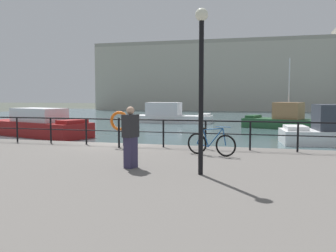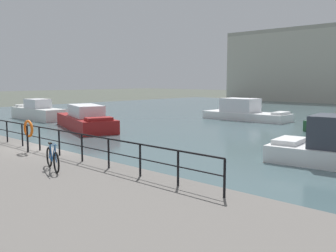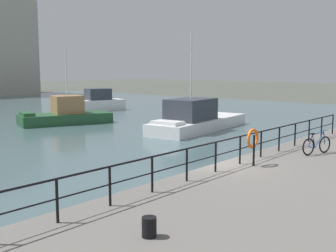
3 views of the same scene
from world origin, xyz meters
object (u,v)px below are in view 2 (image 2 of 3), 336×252
at_px(moored_white_yacht, 244,112).
at_px(parked_bicycle, 53,159).
at_px(life_ring_stand, 28,130).
at_px(moored_cabin_cruiser, 86,120).
at_px(moored_small_launch, 38,112).

distance_m(moored_white_yacht, parked_bicycle, 27.37).
height_order(parked_bicycle, life_ring_stand, life_ring_stand).
bearing_deg(moored_white_yacht, moored_cabin_cruiser, -111.72).
xyz_separation_m(moored_small_launch, moored_cabin_cruiser, (9.84, -1.01, -0.02)).
relative_size(moored_white_yacht, life_ring_stand, 6.28).
relative_size(moored_small_launch, moored_cabin_cruiser, 0.78).
bearing_deg(moored_white_yacht, life_ring_stand, -80.44).
distance_m(moored_small_launch, parked_bicycle, 26.76).
bearing_deg(parked_bicycle, moored_white_yacht, 124.88).
relative_size(moored_cabin_cruiser, life_ring_stand, 6.65).
distance_m(moored_small_launch, life_ring_stand, 23.07).
height_order(moored_white_yacht, parked_bicycle, moored_white_yacht).
height_order(moored_small_launch, moored_cabin_cruiser, moored_small_launch).
xyz_separation_m(moored_cabin_cruiser, parked_bicycle, (14.07, -10.99, 0.50)).
distance_m(parked_bicycle, life_ring_stand, 3.85).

